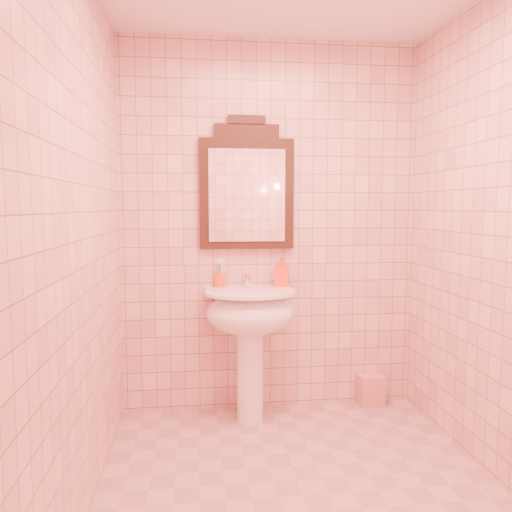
{
  "coord_description": "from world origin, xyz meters",
  "views": [
    {
      "loc": [
        -0.5,
        -2.25,
        1.39
      ],
      "look_at": [
        -0.16,
        0.55,
        1.12
      ],
      "focal_mm": 35.0,
      "sensor_mm": 36.0,
      "label": 1
    }
  ],
  "objects": [
    {
      "name": "floor",
      "position": [
        0.0,
        0.0,
        0.0
      ],
      "size": [
        2.2,
        2.2,
        0.0
      ],
      "primitive_type": "plane",
      "color": "tan",
      "rests_on": "ground"
    },
    {
      "name": "back_wall",
      "position": [
        0.0,
        1.1,
        1.25
      ],
      "size": [
        2.0,
        0.02,
        2.5
      ],
      "primitive_type": "cube",
      "color": "beige",
      "rests_on": "floor"
    },
    {
      "name": "pedestal_sink",
      "position": [
        -0.16,
        0.87,
        0.66
      ],
      "size": [
        0.58,
        0.58,
        0.86
      ],
      "color": "white",
      "rests_on": "floor"
    },
    {
      "name": "faucet",
      "position": [
        -0.16,
        1.01,
        0.92
      ],
      "size": [
        0.04,
        0.16,
        0.11
      ],
      "color": "white",
      "rests_on": "pedestal_sink"
    },
    {
      "name": "mirror",
      "position": [
        -0.16,
        1.07,
        1.52
      ],
      "size": [
        0.63,
        0.06,
        0.88
      ],
      "color": "black",
      "rests_on": "back_wall"
    },
    {
      "name": "toothbrush_cup",
      "position": [
        -0.35,
        1.04,
        0.91
      ],
      "size": [
        0.07,
        0.07,
        0.17
      ],
      "rotation": [
        0.0,
        0.0,
        0.02
      ],
      "color": "#FF4315",
      "rests_on": "pedestal_sink"
    },
    {
      "name": "soap_dispenser",
      "position": [
        0.07,
        1.03,
        0.96
      ],
      "size": [
        0.11,
        0.11,
        0.2
      ],
      "primitive_type": "imported",
      "rotation": [
        0.0,
        0.0,
        -0.24
      ],
      "color": "#FB3D15",
      "rests_on": "pedestal_sink"
    },
    {
      "name": "towel",
      "position": [
        0.71,
        1.04,
        0.11
      ],
      "size": [
        0.19,
        0.14,
        0.21
      ],
      "primitive_type": "cube",
      "rotation": [
        0.0,
        0.0,
        0.12
      ],
      "color": "tan",
      "rests_on": "floor"
    }
  ]
}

